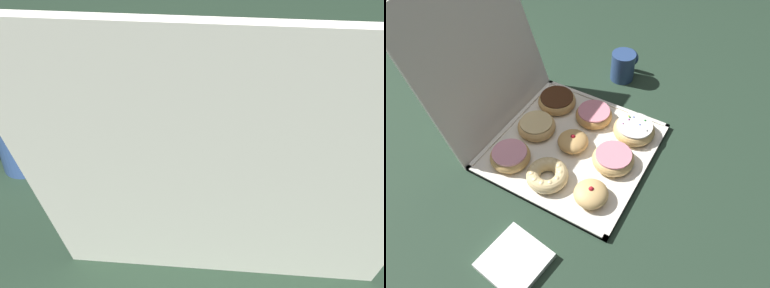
% 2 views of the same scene
% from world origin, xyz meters
% --- Properties ---
extents(ground_plane, '(3.00, 3.00, 0.00)m').
position_xyz_m(ground_plane, '(0.00, 0.00, 0.00)').
color(ground_plane, '#233828').
extents(donut_box, '(0.42, 0.42, 0.01)m').
position_xyz_m(donut_box, '(0.00, 0.00, 0.01)').
color(donut_box, silver).
rests_on(donut_box, ground).
extents(box_lid_open, '(0.42, 0.14, 0.42)m').
position_xyz_m(box_lid_open, '(0.00, 0.28, 0.21)').
color(box_lid_open, silver).
rests_on(box_lid_open, ground).
extents(jelly_filled_donut_0, '(0.09, 0.09, 0.05)m').
position_xyz_m(jelly_filled_donut_0, '(-0.13, -0.13, 0.03)').
color(jelly_filled_donut_0, '#E5B770').
rests_on(jelly_filled_donut_0, donut_box).
extents(pink_frosted_donut_1, '(0.11, 0.11, 0.04)m').
position_xyz_m(pink_frosted_donut_1, '(-0.00, -0.13, 0.03)').
color(pink_frosted_donut_1, '#E5B770').
rests_on(pink_frosted_donut_1, donut_box).
extents(sprinkle_donut_2, '(0.12, 0.12, 0.04)m').
position_xyz_m(sprinkle_donut_2, '(0.13, -0.13, 0.03)').
color(sprinkle_donut_2, '#E5B770').
rests_on(sprinkle_donut_2, donut_box).
extents(cruller_donut_3, '(0.11, 0.11, 0.04)m').
position_xyz_m(cruller_donut_3, '(-0.13, 0.00, 0.03)').
color(cruller_donut_3, '#EACC8C').
rests_on(cruller_donut_3, donut_box).
extents(jelly_filled_donut_4, '(0.09, 0.09, 0.05)m').
position_xyz_m(jelly_filled_donut_4, '(-0.00, -0.00, 0.03)').
color(jelly_filled_donut_4, tan).
rests_on(jelly_filled_donut_4, donut_box).
extents(pink_frosted_donut_5, '(0.11, 0.11, 0.04)m').
position_xyz_m(pink_frosted_donut_5, '(0.13, -0.00, 0.03)').
color(pink_frosted_donut_5, tan).
rests_on(pink_frosted_donut_5, donut_box).
extents(pink_frosted_donut_6, '(0.11, 0.11, 0.04)m').
position_xyz_m(pink_frosted_donut_6, '(-0.13, 0.12, 0.03)').
color(pink_frosted_donut_6, tan).
rests_on(pink_frosted_donut_6, donut_box).
extents(glazed_ring_donut_7, '(0.11, 0.11, 0.04)m').
position_xyz_m(glazed_ring_donut_7, '(-0.00, 0.12, 0.03)').
color(glazed_ring_donut_7, '#E5B770').
rests_on(glazed_ring_donut_7, donut_box).
extents(chocolate_frosted_donut_8, '(0.12, 0.12, 0.04)m').
position_xyz_m(chocolate_frosted_donut_8, '(0.12, 0.13, 0.03)').
color(chocolate_frosted_donut_8, tan).
rests_on(chocolate_frosted_donut_8, donut_box).
extents(coffee_mug, '(0.10, 0.08, 0.10)m').
position_xyz_m(coffee_mug, '(0.36, 0.02, 0.05)').
color(coffee_mug, navy).
rests_on(coffee_mug, ground).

